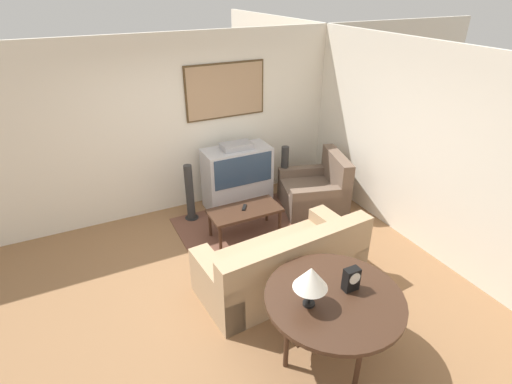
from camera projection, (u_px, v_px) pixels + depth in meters
The scene contains 14 objects.
ground_plane at pixel (235, 279), 5.01m from camera, with size 12.00×12.00×0.00m, color #8E6642.
wall_back at pixel (178, 126), 6.05m from camera, with size 12.00×0.10×2.70m.
wall_right at pixel (411, 144), 5.40m from camera, with size 0.06×12.00×2.70m.
area_rug at pixel (247, 230), 5.98m from camera, with size 1.93×1.63×0.01m.
tv at pixel (237, 177), 6.43m from camera, with size 1.07×0.51×1.09m.
couch at pixel (284, 265), 4.78m from camera, with size 2.05×1.07×0.86m.
armchair at pixel (315, 192), 6.47m from camera, with size 1.17×1.18×0.90m.
coffee_table at pixel (245, 212), 5.69m from camera, with size 1.02×0.50×0.44m.
console_table at pixel (334, 302), 3.69m from camera, with size 1.30×1.30×0.75m.
table_lamp at pixel (311, 278), 3.43m from camera, with size 0.31×0.31×0.41m.
mantel_clock at pixel (351, 279), 3.69m from camera, with size 0.15×0.10×0.23m.
remote at pixel (244, 207), 5.69m from camera, with size 0.13×0.16×0.02m.
speaker_tower_left at pixel (190, 194), 6.07m from camera, with size 0.21×0.21×0.91m.
speaker_tower_right at pixel (284, 174), 6.73m from camera, with size 0.21×0.21×0.91m.
Camera 1 is at (-1.50, -3.61, 3.33)m, focal length 28.00 mm.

